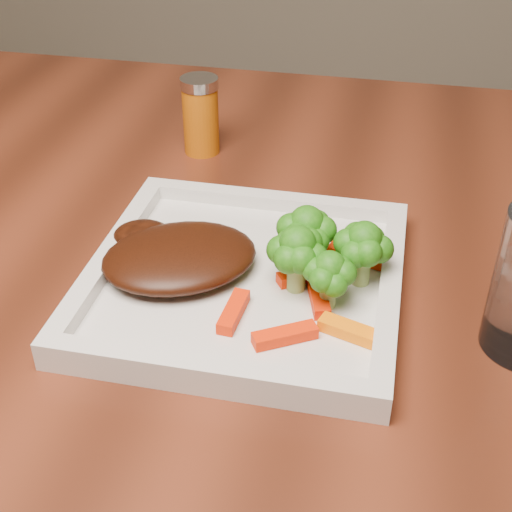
% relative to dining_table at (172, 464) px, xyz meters
% --- Properties ---
extents(dining_table, '(1.60, 0.90, 0.75)m').
position_rel_dining_table_xyz_m(dining_table, '(0.00, 0.00, 0.00)').
color(dining_table, '#562413').
rests_on(dining_table, floor).
extents(plate, '(0.27, 0.27, 0.01)m').
position_rel_dining_table_xyz_m(plate, '(0.12, -0.09, 0.38)').
color(plate, silver).
rests_on(plate, dining_table).
extents(steak, '(0.17, 0.16, 0.03)m').
position_rel_dining_table_xyz_m(steak, '(0.06, -0.09, 0.40)').
color(steak, '#351308').
rests_on(steak, plate).
extents(broccoli_0, '(0.07, 0.07, 0.07)m').
position_rel_dining_table_xyz_m(broccoli_0, '(0.17, -0.06, 0.42)').
color(broccoli_0, '#1A7613').
rests_on(broccoli_0, plate).
extents(broccoli_1, '(0.06, 0.06, 0.06)m').
position_rel_dining_table_xyz_m(broccoli_1, '(0.22, -0.07, 0.42)').
color(broccoli_1, '#125C0F').
rests_on(broccoli_1, plate).
extents(broccoli_2, '(0.05, 0.05, 0.06)m').
position_rel_dining_table_xyz_m(broccoli_2, '(0.20, -0.11, 0.42)').
color(broccoli_2, '#106012').
rests_on(broccoli_2, plate).
extents(broccoli_3, '(0.07, 0.07, 0.06)m').
position_rel_dining_table_xyz_m(broccoli_3, '(0.17, -0.09, 0.42)').
color(broccoli_3, '#317213').
rests_on(broccoli_3, plate).
extents(carrot_0, '(0.05, 0.04, 0.01)m').
position_rel_dining_table_xyz_m(carrot_0, '(0.17, -0.16, 0.39)').
color(carrot_0, red).
rests_on(carrot_0, plate).
extents(carrot_1, '(0.06, 0.03, 0.01)m').
position_rel_dining_table_xyz_m(carrot_1, '(0.22, -0.14, 0.39)').
color(carrot_1, orange).
rests_on(carrot_1, plate).
extents(carrot_2, '(0.02, 0.05, 0.01)m').
position_rel_dining_table_xyz_m(carrot_2, '(0.12, -0.14, 0.39)').
color(carrot_2, red).
rests_on(carrot_2, plate).
extents(carrot_3, '(0.06, 0.03, 0.01)m').
position_rel_dining_table_xyz_m(carrot_3, '(0.22, -0.04, 0.39)').
color(carrot_3, '#FF2E04').
rests_on(carrot_3, plate).
extents(carrot_5, '(0.03, 0.05, 0.01)m').
position_rel_dining_table_xyz_m(carrot_5, '(0.19, -0.11, 0.39)').
color(carrot_5, red).
rests_on(carrot_5, plate).
extents(carrot_6, '(0.05, 0.04, 0.01)m').
position_rel_dining_table_xyz_m(carrot_6, '(0.17, -0.08, 0.39)').
color(carrot_6, red).
rests_on(carrot_6, plate).
extents(spice_shaker, '(0.05, 0.05, 0.09)m').
position_rel_dining_table_xyz_m(spice_shaker, '(0.01, 0.17, 0.42)').
color(spice_shaker, '#AF5509').
rests_on(spice_shaker, dining_table).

